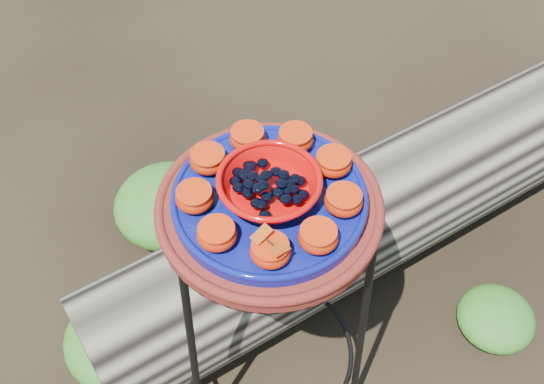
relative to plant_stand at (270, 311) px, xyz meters
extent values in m
plane|color=black|center=(0.00, 0.00, -0.35)|extent=(60.00, 60.00, 0.00)
cylinder|color=#591208|center=(0.00, 0.00, 0.37)|extent=(0.40, 0.40, 0.03)
cylinder|color=#0B0458|center=(0.00, 0.00, 0.39)|extent=(0.35, 0.35, 0.02)
ellipsoid|color=#A90809|center=(-0.02, -0.13, 0.42)|extent=(0.07, 0.07, 0.04)
ellipsoid|color=#A90809|center=(0.06, -0.11, 0.42)|extent=(0.07, 0.07, 0.04)
ellipsoid|color=#A90809|center=(0.12, -0.05, 0.42)|extent=(0.07, 0.07, 0.04)
ellipsoid|color=#A90809|center=(0.12, 0.04, 0.42)|extent=(0.07, 0.07, 0.04)
ellipsoid|color=#A90809|center=(0.07, 0.11, 0.42)|extent=(0.07, 0.07, 0.04)
ellipsoid|color=#A90809|center=(-0.02, 0.13, 0.42)|extent=(0.07, 0.07, 0.04)
ellipsoid|color=#A90809|center=(-0.10, 0.09, 0.42)|extent=(0.07, 0.07, 0.04)
ellipsoid|color=#A90809|center=(-0.13, 0.01, 0.42)|extent=(0.07, 0.07, 0.04)
ellipsoid|color=#A90809|center=(-0.10, -0.08, 0.42)|extent=(0.07, 0.07, 0.04)
ellipsoid|color=#2D661A|center=(-0.36, 0.15, -0.27)|extent=(0.30, 0.30, 0.15)
ellipsoid|color=#2D661A|center=(0.63, 0.03, -0.30)|extent=(0.21, 0.21, 0.11)
ellipsoid|color=#2D661A|center=(-0.21, 0.56, -0.27)|extent=(0.33, 0.33, 0.16)
camera|label=1|loc=(-0.14, -0.74, 1.34)|focal=45.00mm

